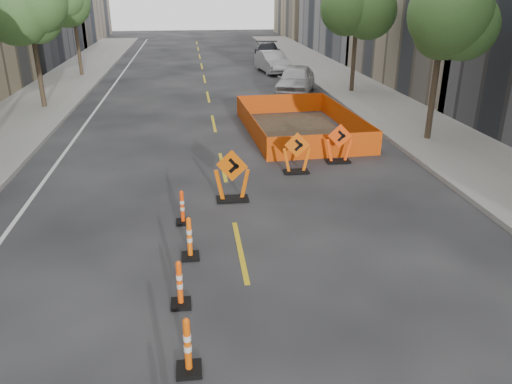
{
  "coord_description": "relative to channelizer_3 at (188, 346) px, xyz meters",
  "views": [
    {
      "loc": [
        -0.99,
        -6.36,
        5.78
      ],
      "look_at": [
        0.5,
        4.91,
        1.1
      ],
      "focal_mm": 35.0,
      "sensor_mm": 36.0,
      "label": 1
    }
  ],
  "objects": [
    {
      "name": "parked_car_far",
      "position": [
        6.73,
        35.63,
        0.24
      ],
      "size": [
        2.76,
        5.45,
        1.52
      ],
      "primitive_type": "imported",
      "rotation": [
        0.0,
        0.0,
        -0.13
      ],
      "color": "black",
      "rests_on": "ground"
    },
    {
      "name": "tree_r_c",
      "position": [
        9.63,
        21.9,
        4.0
      ],
      "size": [
        2.8,
        2.8,
        5.95
      ],
      "color": "#382B1E",
      "rests_on": "ground"
    },
    {
      "name": "parked_car_mid",
      "position": [
        6.26,
        30.14,
        0.23
      ],
      "size": [
        2.17,
        4.73,
        1.5
      ],
      "primitive_type": "imported",
      "rotation": [
        0.0,
        0.0,
        0.13
      ],
      "color": "#B6B4BA",
      "rests_on": "ground"
    },
    {
      "name": "chevron_sign_left",
      "position": [
        1.31,
        6.92,
        0.25
      ],
      "size": [
        1.19,
        0.95,
        1.55
      ],
      "primitive_type": null,
      "rotation": [
        0.0,
        0.0,
        -0.36
      ],
      "color": "#D75809",
      "rests_on": "ground"
    },
    {
      "name": "tree_l_c",
      "position": [
        -7.17,
        19.9,
        4.0
      ],
      "size": [
        2.8,
        2.8,
        5.95
      ],
      "color": "#382B1E",
      "rests_on": "ground"
    },
    {
      "name": "chevron_sign_center",
      "position": [
        3.64,
        8.98,
        0.18
      ],
      "size": [
        0.98,
        0.64,
        1.4
      ],
      "primitive_type": null,
      "rotation": [
        0.0,
        0.0,
        -0.08
      ],
      "color": "#DE5609",
      "rests_on": "ground"
    },
    {
      "name": "channelizer_5",
      "position": [
        0.06,
        3.71,
        -0.01
      ],
      "size": [
        0.41,
        0.41,
        1.03
      ],
      "primitive_type": null,
      "color": "#FF620A",
      "rests_on": "ground"
    },
    {
      "name": "chevron_sign_right",
      "position": [
        5.34,
        9.85,
        0.18
      ],
      "size": [
        0.99,
        0.66,
        1.41
      ],
      "primitive_type": null,
      "rotation": [
        0.0,
        0.0,
        -0.1
      ],
      "color": "#FB450A",
      "rests_on": "ground"
    },
    {
      "name": "parked_car_near",
      "position": [
        6.3,
        22.02,
        0.3
      ],
      "size": [
        3.41,
        5.22,
        1.65
      ],
      "primitive_type": "imported",
      "rotation": [
        0.0,
        0.0,
        -0.33
      ],
      "color": "silver",
      "rests_on": "ground"
    },
    {
      "name": "tree_l_d",
      "position": [
        -7.17,
        29.9,
        4.0
      ],
      "size": [
        2.8,
        2.8,
        5.95
      ],
      "color": "#382B1E",
      "rests_on": "ground"
    },
    {
      "name": "channelizer_6",
      "position": [
        -0.11,
        5.56,
        -0.06
      ],
      "size": [
        0.37,
        0.37,
        0.93
      ],
      "primitive_type": null,
      "color": "#FD420A",
      "rests_on": "ground"
    },
    {
      "name": "ground_plane",
      "position": [
        1.23,
        -0.1,
        -0.52
      ],
      "size": [
        140.0,
        140.0,
        0.0
      ],
      "primitive_type": "plane",
      "color": "black"
    },
    {
      "name": "safety_fence",
      "position": [
        4.8,
        13.96,
        -0.07
      ],
      "size": [
        4.62,
        7.47,
        0.91
      ],
      "primitive_type": null,
      "rotation": [
        0.0,
        0.0,
        0.05
      ],
      "color": "#DF3F0B",
      "rests_on": "ground"
    },
    {
      "name": "tree_r_b",
      "position": [
        9.63,
        11.9,
        4.0
      ],
      "size": [
        2.8,
        2.8,
        5.95
      ],
      "color": "#382B1E",
      "rests_on": "ground"
    },
    {
      "name": "sidewalk_right",
      "position": [
        10.23,
        11.9,
        -0.45
      ],
      "size": [
        4.0,
        90.0,
        0.15
      ],
      "primitive_type": "cube",
      "color": "gray",
      "rests_on": "ground"
    },
    {
      "name": "channelizer_4",
      "position": [
        -0.14,
        1.85,
        -0.02
      ],
      "size": [
        0.39,
        0.39,
        1.0
      ],
      "primitive_type": null,
      "color": "#FF4F0A",
      "rests_on": "ground"
    },
    {
      "name": "channelizer_3",
      "position": [
        0.0,
        0.0,
        0.0
      ],
      "size": [
        0.41,
        0.41,
        1.04
      ],
      "primitive_type": null,
      "color": "#E25309",
      "rests_on": "ground"
    }
  ]
}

